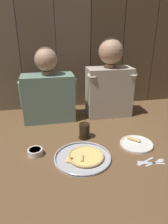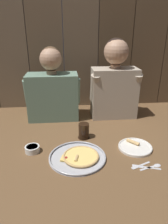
# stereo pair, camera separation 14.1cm
# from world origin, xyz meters

# --- Properties ---
(ground_plane) EXTENTS (3.20, 3.20, 0.00)m
(ground_plane) POSITION_xyz_m (0.00, 0.00, 0.00)
(ground_plane) COLOR brown
(pizza_tray) EXTENTS (0.34, 0.34, 0.03)m
(pizza_tray) POSITION_xyz_m (-0.09, -0.18, 0.01)
(pizza_tray) COLOR #B2B2B7
(pizza_tray) RESTS_ON ground
(dinner_plate) EXTENTS (0.22, 0.22, 0.03)m
(dinner_plate) POSITION_xyz_m (0.29, -0.10, 0.01)
(dinner_plate) COLOR white
(dinner_plate) RESTS_ON ground
(drinking_glass) EXTENTS (0.08, 0.08, 0.11)m
(drinking_glass) POSITION_xyz_m (-0.03, 0.06, 0.05)
(drinking_glass) COLOR black
(drinking_glass) RESTS_ON ground
(dipping_bowl) EXTENTS (0.09, 0.09, 0.04)m
(dipping_bowl) POSITION_xyz_m (-0.37, -0.09, 0.02)
(dipping_bowl) COLOR white
(dipping_bowl) RESTS_ON ground
(table_fork) EXTENTS (0.13, 0.06, 0.01)m
(table_fork) POSITION_xyz_m (0.26, -0.29, 0.00)
(table_fork) COLOR silver
(table_fork) RESTS_ON ground
(table_knife) EXTENTS (0.15, 0.06, 0.01)m
(table_knife) POSITION_xyz_m (0.28, -0.30, 0.00)
(table_knife) COLOR silver
(table_knife) RESTS_ON ground
(table_spoon) EXTENTS (0.14, 0.06, 0.01)m
(table_spoon) POSITION_xyz_m (0.33, -0.30, 0.00)
(table_spoon) COLOR silver
(table_spoon) RESTS_ON ground
(diner_left) EXTENTS (0.45, 0.21, 0.59)m
(diner_left) POSITION_xyz_m (-0.26, 0.43, 0.26)
(diner_left) COLOR slate
(diner_left) RESTS_ON ground
(diner_right) EXTENTS (0.41, 0.22, 0.65)m
(diner_right) POSITION_xyz_m (0.26, 0.43, 0.31)
(diner_right) COLOR #B2A38E
(diner_right) RESTS_ON ground
(wooden_backdrop_wall) EXTENTS (2.19, 0.03, 1.48)m
(wooden_backdrop_wall) POSITION_xyz_m (0.00, 0.72, 0.74)
(wooden_backdrop_wall) COLOR brown
(wooden_backdrop_wall) RESTS_ON ground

